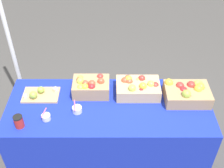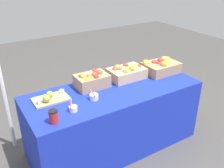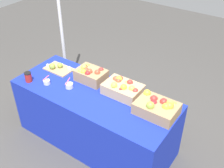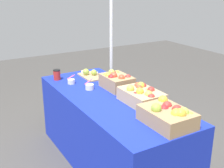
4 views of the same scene
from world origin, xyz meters
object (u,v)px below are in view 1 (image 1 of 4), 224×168
apple_crate_left (187,93)px  cutting_board_front (39,94)px  tent_pole (8,36)px  apple_crate_middle (138,87)px  sample_bowl_near (77,109)px  coffee_cup (19,122)px  apple_crate_right (90,86)px  sample_bowl_mid (46,117)px

apple_crate_left → cutting_board_front: bearing=178.5°
apple_crate_left → tent_pole: 1.84m
apple_crate_middle → sample_bowl_near: 0.62m
cutting_board_front → sample_bowl_near: size_ratio=3.21×
apple_crate_middle → tent_pole: size_ratio=0.19×
apple_crate_middle → coffee_cup: apple_crate_middle is taller
apple_crate_right → cutting_board_front: apple_crate_right is taller
cutting_board_front → tent_pole: (-0.35, 0.48, 0.35)m
apple_crate_middle → cutting_board_front: bearing=-177.5°
apple_crate_middle → tent_pole: bearing=161.3°
apple_crate_right → coffee_cup: apple_crate_right is taller
apple_crate_middle → apple_crate_right: (-0.45, 0.01, 0.01)m
apple_crate_middle → sample_bowl_mid: 0.89m
sample_bowl_near → cutting_board_front: bearing=151.0°
apple_crate_left → apple_crate_middle: bearing=170.5°
sample_bowl_near → apple_crate_left: bearing=9.6°
apple_crate_left → sample_bowl_near: size_ratio=3.88×
tent_pole → coffee_cup: bearing=-73.7°
sample_bowl_mid → coffee_cup: size_ratio=0.86×
apple_crate_left → tent_pole: bearing=163.6°
sample_bowl_mid → coffee_cup: 0.23m
sample_bowl_mid → sample_bowl_near: bearing=19.1°
apple_crate_middle → sample_bowl_mid: size_ratio=4.06×
cutting_board_front → sample_bowl_mid: 0.32m
sample_bowl_near → tent_pole: size_ratio=0.05×
apple_crate_middle → sample_bowl_mid: apple_crate_middle is taller
sample_bowl_near → coffee_cup: coffee_cup is taller
sample_bowl_mid → tent_pole: bearing=120.8°
tent_pole → apple_crate_middle: bearing=-18.7°
apple_crate_left → sample_bowl_mid: 1.31m
apple_crate_right → apple_crate_middle: bearing=-0.8°
sample_bowl_near → tent_pole: tent_pole is taller
apple_crate_right → sample_bowl_mid: (-0.37, -0.35, -0.06)m
apple_crate_right → tent_pole: size_ratio=0.16×
apple_crate_middle → apple_crate_left: bearing=-9.5°
apple_crate_left → coffee_cup: bearing=-166.9°
apple_crate_right → cutting_board_front: 0.49m
apple_crate_right → sample_bowl_mid: apple_crate_right is taller
coffee_cup → apple_crate_middle: bearing=22.2°
apple_crate_left → cutting_board_front: apple_crate_left is taller
sample_bowl_mid → coffee_cup: bearing=-158.6°
apple_crate_right → coffee_cup: bearing=-143.6°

